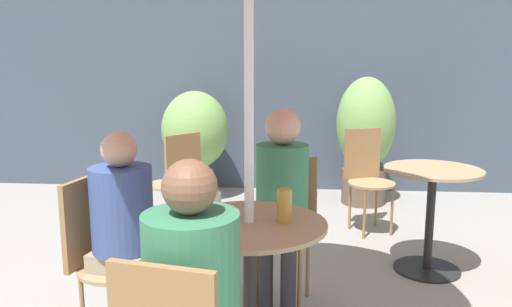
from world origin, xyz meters
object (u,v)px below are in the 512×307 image
object	(u,v)px
bistro_chair_5	(367,170)
cafe_table_near	(249,266)
bistro_chair_4	(177,175)
beer_glass_1	(284,206)
potted_plant_0	(195,135)
seated_person_1	(125,222)
seated_person_2	(194,294)
beer_glass_0	(215,208)
bistro_chair_0	(287,216)
seated_person_0	(282,191)
cafe_table_far	(431,201)
potted_plant_1	(365,135)
bistro_chair_1	(101,248)

from	to	relation	value
bistro_chair_5	cafe_table_near	bearing A→B (deg)	-132.58
bistro_chair_4	beer_glass_1	world-z (taller)	beer_glass_1
potted_plant_0	seated_person_1	bearing A→B (deg)	-85.50
cafe_table_near	seated_person_2	size ratio (longest dim) A/B	0.64
bistro_chair_4	beer_glass_0	bearing A→B (deg)	59.59
cafe_table_near	seated_person_2	xyz separation A→B (m)	(-0.13, -0.64, 0.16)
bistro_chair_0	bistro_chair_5	world-z (taller)	same
bistro_chair_4	seated_person_0	size ratio (longest dim) A/B	0.74
bistro_chair_5	potted_plant_0	size ratio (longest dim) A/B	0.77
cafe_table_far	beer_glass_1	world-z (taller)	beer_glass_1
seated_person_0	potted_plant_1	xyz separation A→B (m)	(0.81, 2.37, -0.00)
cafe_table_far	beer_glass_0	distance (m)	1.90
bistro_chair_4	seated_person_1	xyz separation A→B (m)	(0.14, -1.69, 0.15)
bistro_chair_1	beer_glass_0	bearing A→B (deg)	-97.10
bistro_chair_1	cafe_table_near	bearing A→B (deg)	-90.00
seated_person_0	potted_plant_0	size ratio (longest dim) A/B	1.04
seated_person_1	seated_person_2	size ratio (longest dim) A/B	0.98
bistro_chair_1	bistro_chair_4	bearing A→B (deg)	11.42
bistro_chair_5	seated_person_1	size ratio (longest dim) A/B	0.78
bistro_chair_4	cafe_table_far	bearing A→B (deg)	115.36
bistro_chair_4	potted_plant_1	distance (m)	2.09
bistro_chair_1	bistro_chair_5	distance (m)	2.57
bistro_chair_5	seated_person_0	size ratio (longest dim) A/B	0.74
potted_plant_1	seated_person_0	bearing A→B (deg)	-108.84
bistro_chair_1	seated_person_2	bearing A→B (deg)	-129.12
cafe_table_far	seated_person_0	xyz separation A→B (m)	(-1.04, -0.63, 0.22)
bistro_chair_5	seated_person_2	xyz separation A→B (m)	(-0.97, -2.79, 0.16)
cafe_table_far	potted_plant_0	bearing A→B (deg)	138.61
bistro_chair_0	beer_glass_0	xyz separation A→B (m)	(-0.32, -0.84, 0.29)
cafe_table_far	bistro_chair_4	xyz separation A→B (m)	(-1.95, 0.55, 0.02)
beer_glass_1	potted_plant_0	size ratio (longest dim) A/B	0.13
beer_glass_0	seated_person_0	bearing A→B (deg)	67.60
potted_plant_0	cafe_table_near	bearing A→B (deg)	-74.19
bistro_chair_0	potted_plant_0	xyz separation A→B (m)	(-1.03, 2.28, 0.16)
cafe_table_far	seated_person_2	distance (m)	2.32
beer_glass_1	potted_plant_0	distance (m)	3.23
seated_person_2	potted_plant_1	world-z (taller)	potted_plant_1
beer_glass_0	beer_glass_1	size ratio (longest dim) A/B	1.00
bistro_chair_1	bistro_chair_4	size ratio (longest dim) A/B	1.00
beer_glass_1	seated_person_2	bearing A→B (deg)	-114.22
cafe_table_near	beer_glass_0	world-z (taller)	beer_glass_0
bistro_chair_5	seated_person_2	distance (m)	2.96
seated_person_1	beer_glass_1	distance (m)	0.82
bistro_chair_1	seated_person_0	distance (m)	1.05
seated_person_2	cafe_table_far	bearing A→B (deg)	-112.61
bistro_chair_1	potted_plant_1	world-z (taller)	potted_plant_1
cafe_table_far	potted_plant_1	size ratio (longest dim) A/B	0.56
bistro_chair_4	seated_person_1	bearing A→B (deg)	45.90
seated_person_2	bistro_chair_4	bearing A→B (deg)	-63.65
bistro_chair_0	bistro_chair_4	distance (m)	1.40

